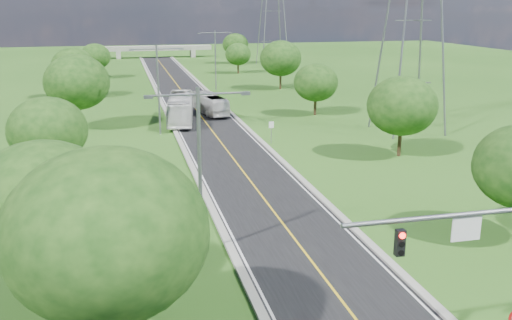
{
  "coord_description": "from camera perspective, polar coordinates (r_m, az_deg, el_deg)",
  "views": [
    {
      "loc": [
        -10.16,
        -19.14,
        14.47
      ],
      "look_at": [
        -0.49,
        21.22,
        3.0
      ],
      "focal_mm": 40.0,
      "sensor_mm": 36.0,
      "label": 1
    }
  ],
  "objects": [
    {
      "name": "ground",
      "position": [
        81.09,
        -6.09,
        5.08
      ],
      "size": [
        260.0,
        260.0,
        0.0
      ],
      "primitive_type": "plane",
      "color": "#244C15",
      "rests_on": "ground"
    },
    {
      "name": "power_tower_far",
      "position": [
        138.93,
        1.67,
        15.25
      ],
      "size": [
        9.0,
        6.4,
        28.0
      ],
      "color": "slate",
      "rests_on": "ground"
    },
    {
      "name": "curb_right",
      "position": [
        87.54,
        -3.84,
        5.97
      ],
      "size": [
        0.5,
        150.0,
        0.22
      ],
      "primitive_type": "cube",
      "color": "gray",
      "rests_on": "ground"
    },
    {
      "name": "tree_re",
      "position": [
        122.12,
        -1.81,
        10.53
      ],
      "size": [
        5.46,
        5.46,
        6.35
      ],
      "color": "black",
      "rests_on": "ground"
    },
    {
      "name": "tree_lc",
      "position": [
        69.88,
        -17.49,
        7.43
      ],
      "size": [
        7.56,
        7.56,
        8.79
      ],
      "color": "black",
      "rests_on": "ground"
    },
    {
      "name": "bus_outbound",
      "position": [
        76.94,
        -4.61,
        5.61
      ],
      "size": [
        3.75,
        9.83,
        2.67
      ],
      "primitive_type": "imported",
      "rotation": [
        0.0,
        0.0,
        3.3
      ],
      "color": "silver",
      "rests_on": "road"
    },
    {
      "name": "power_tower_near",
      "position": [
        67.32,
        15.57,
        14.51
      ],
      "size": [
        9.0,
        6.4,
        28.0
      ],
      "color": "slate",
      "rests_on": "ground"
    },
    {
      "name": "streetlight_far_right",
      "position": [
        98.85,
        -4.09,
        10.46
      ],
      "size": [
        5.9,
        0.25,
        10.0
      ],
      "color": "slate",
      "rests_on": "ground"
    },
    {
      "name": "tree_rb",
      "position": [
        56.48,
        14.4,
        5.26
      ],
      "size": [
        6.72,
        6.72,
        7.82
      ],
      "color": "black",
      "rests_on": "ground"
    },
    {
      "name": "tree_rd",
      "position": [
        99.37,
        2.48,
        10.12
      ],
      "size": [
        7.14,
        7.14,
        8.3
      ],
      "color": "black",
      "rests_on": "ground"
    },
    {
      "name": "streetlight_near_left",
      "position": [
        32.55,
        -5.66,
        0.19
      ],
      "size": [
        5.9,
        0.25,
        10.0
      ],
      "color": "slate",
      "rests_on": "ground"
    },
    {
      "name": "tree_rc",
      "position": [
        76.14,
        6.0,
        7.71
      ],
      "size": [
        5.88,
        5.88,
        6.84
      ],
      "color": "black",
      "rests_on": "ground"
    },
    {
      "name": "tree_lf",
      "position": [
        22.83,
        -14.69,
        -7.16
      ],
      "size": [
        7.98,
        7.98,
        9.28
      ],
      "color": "black",
      "rests_on": "ground"
    },
    {
      "name": "signal_mast",
      "position": [
        24.74,
        22.17,
        -8.5
      ],
      "size": [
        8.54,
        0.33,
        7.2
      ],
      "color": "slate",
      "rests_on": "ground"
    },
    {
      "name": "speed_limit_sign",
      "position": [
        60.54,
        1.54,
        3.17
      ],
      "size": [
        0.55,
        0.09,
        2.4
      ],
      "color": "slate",
      "rests_on": "ground"
    },
    {
      "name": "tree_lb",
      "position": [
        48.51,
        -20.12,
        2.81
      ],
      "size": [
        6.3,
        6.3,
        7.33
      ],
      "color": "black",
      "rests_on": "ground"
    },
    {
      "name": "tree_ld",
      "position": [
        93.88,
        -17.81,
        8.9
      ],
      "size": [
        6.72,
        6.72,
        7.82
      ],
      "color": "black",
      "rests_on": "ground"
    },
    {
      "name": "overpass",
      "position": [
        159.92,
        -9.98,
        10.89
      ],
      "size": [
        30.0,
        3.0,
        3.2
      ],
      "color": "gray",
      "rests_on": "ground"
    },
    {
      "name": "road",
      "position": [
        86.95,
        -6.61,
        5.79
      ],
      "size": [
        8.0,
        150.0,
        0.06
      ],
      "primitive_type": "cube",
      "color": "black",
      "rests_on": "ground"
    },
    {
      "name": "tree_le",
      "position": [
        117.66,
        -15.78,
        9.94
      ],
      "size": [
        5.88,
        5.88,
        6.84
      ],
      "color": "black",
      "rests_on": "ground"
    },
    {
      "name": "streetlight_mid_left",
      "position": [
        64.84,
        -9.77,
        7.67
      ],
      "size": [
        5.9,
        0.25,
        10.0
      ],
      "color": "slate",
      "rests_on": "ground"
    },
    {
      "name": "tree_rf",
      "position": [
        142.3,
        -2.07,
        11.48
      ],
      "size": [
        6.3,
        6.3,
        7.33
      ],
      "color": "black",
      "rests_on": "ground"
    },
    {
      "name": "curb_left",
      "position": [
        86.55,
        -9.42,
        5.69
      ],
      "size": [
        0.5,
        150.0,
        0.22
      ],
      "primitive_type": "cube",
      "color": "gray",
      "rests_on": "ground"
    },
    {
      "name": "tree_la",
      "position": [
        28.92,
        -20.42,
        -4.12
      ],
      "size": [
        7.14,
        7.14,
        8.3
      ],
      "color": "black",
      "rests_on": "ground"
    },
    {
      "name": "bus_inbound",
      "position": [
        71.92,
        -7.56,
        5.15
      ],
      "size": [
        4.57,
        12.59,
        3.43
      ],
      "primitive_type": "imported",
      "rotation": [
        0.0,
        0.0,
        -0.14
      ],
      "color": "white",
      "rests_on": "road"
    }
  ]
}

